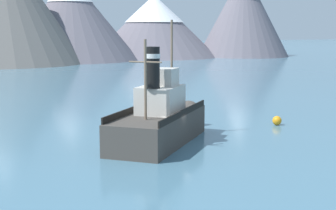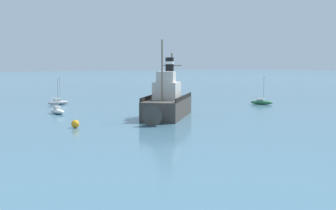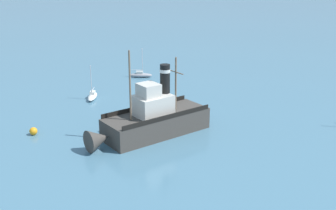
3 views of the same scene
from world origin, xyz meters
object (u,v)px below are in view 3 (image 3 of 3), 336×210
old_tugboat (152,120)px  sailboat_grey (141,75)px  mooring_buoy (33,131)px  sailboat_white (93,96)px

old_tugboat → sailboat_grey: bearing=-75.2°
old_tugboat → mooring_buoy: 13.31m
sailboat_white → old_tugboat: bearing=132.5°
sailboat_grey → sailboat_white: 13.24m
sailboat_grey → mooring_buoy: bearing=75.6°
old_tugboat → mooring_buoy: (13.10, 1.91, -1.39)m
sailboat_grey → sailboat_white: bearing=71.1°
old_tugboat → sailboat_white: (10.68, -11.64, -1.40)m
mooring_buoy → sailboat_white: bearing=-100.1°
sailboat_grey → mooring_buoy: size_ratio=5.56×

